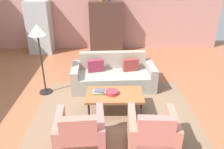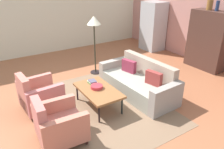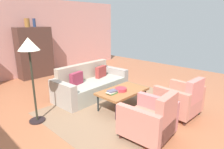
% 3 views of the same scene
% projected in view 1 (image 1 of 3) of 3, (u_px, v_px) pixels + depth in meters
% --- Properties ---
extents(ground_plane, '(10.48, 10.48, 0.00)m').
position_uv_depth(ground_plane, '(105.00, 111.00, 4.89)').
color(ground_plane, '#A25D3D').
extents(wall_back, '(8.50, 0.12, 2.80)m').
position_uv_depth(wall_back, '(106.00, 11.00, 8.22)').
color(wall_back, tan).
rests_on(wall_back, ground).
extents(area_rug, '(3.40, 2.60, 0.01)m').
position_uv_depth(area_rug, '(114.00, 110.00, 4.93)').
color(area_rug, '#81634B').
rests_on(area_rug, ground).
extents(couch, '(2.14, 1.00, 0.86)m').
position_uv_depth(couch, '(113.00, 76.00, 5.83)').
color(couch, gray).
rests_on(couch, ground).
extents(coffee_table, '(1.20, 0.70, 0.44)m').
position_uv_depth(coffee_table, '(115.00, 95.00, 4.71)').
color(coffee_table, black).
rests_on(coffee_table, ground).
extents(armchair_left, '(0.86, 0.86, 0.88)m').
position_uv_depth(armchair_left, '(80.00, 135.00, 3.68)').
color(armchair_left, '#371915').
rests_on(armchair_left, ground).
extents(armchair_right, '(0.84, 0.84, 0.88)m').
position_uv_depth(armchair_right, '(152.00, 135.00, 3.69)').
color(armchair_right, '#31201A').
rests_on(armchair_right, ground).
extents(fruit_bowl, '(0.27, 0.27, 0.07)m').
position_uv_depth(fruit_bowl, '(112.00, 92.00, 4.68)').
color(fruit_bowl, '#B92E38').
rests_on(fruit_bowl, coffee_table).
extents(book_stack, '(0.27, 0.17, 0.08)m').
position_uv_depth(book_stack, '(99.00, 92.00, 4.70)').
color(book_stack, '#477A44').
rests_on(book_stack, coffee_table).
extents(cabinet, '(1.20, 0.51, 1.80)m').
position_uv_depth(cabinet, '(106.00, 27.00, 8.13)').
color(cabinet, '#462B23').
rests_on(cabinet, ground).
extents(refrigerator, '(0.80, 0.73, 1.85)m').
position_uv_depth(refrigerator, '(40.00, 27.00, 7.99)').
color(refrigerator, '#B7BABF').
rests_on(refrigerator, ground).
extents(floor_lamp, '(0.40, 0.40, 1.72)m').
position_uv_depth(floor_lamp, '(38.00, 37.00, 5.02)').
color(floor_lamp, black).
rests_on(floor_lamp, ground).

